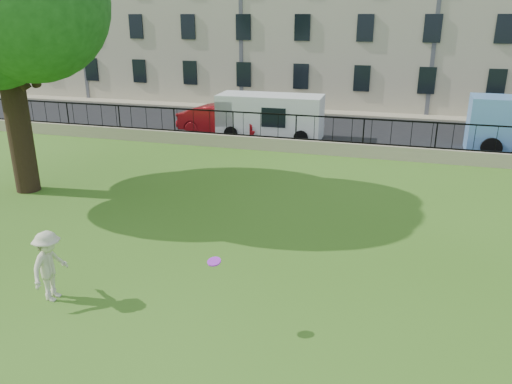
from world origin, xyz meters
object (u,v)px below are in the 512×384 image
(man, at_px, (50,266))
(red_sedan, at_px, (221,120))
(frisbee, at_px, (214,262))
(white_van, at_px, (270,117))

(man, relative_size, red_sedan, 0.35)
(man, xyz_separation_m, frisbee, (3.80, 0.04, 0.64))
(man, distance_m, frisbee, 3.85)
(frisbee, height_order, red_sedan, frisbee)
(red_sedan, bearing_deg, frisbee, -153.12)
(frisbee, height_order, white_van, white_van)
(red_sedan, xyz_separation_m, white_van, (2.67, 0.00, 0.35))
(man, bearing_deg, red_sedan, 6.27)
(red_sedan, relative_size, white_van, 0.87)
(frisbee, xyz_separation_m, white_van, (-3.13, 16.18, -0.35))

